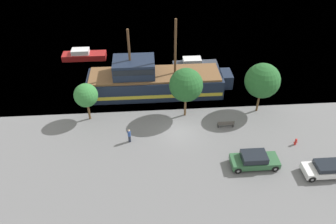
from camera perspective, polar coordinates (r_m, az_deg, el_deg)
name	(u,v)px	position (r m, az deg, el deg)	size (l,w,h in m)	color
ground_plane	(180,131)	(35.50, 2.16, -3.41)	(160.00, 160.00, 0.00)	slate
pirate_ship	(153,81)	(40.65, -2.59, 5.45)	(17.78, 4.63, 9.58)	#192338
moored_boat_dockside	(194,64)	(46.80, 4.61, 8.29)	(6.31, 2.00, 1.49)	#2D333D
moored_boat_outer	(84,55)	(50.57, -14.47, 9.58)	(6.33, 1.98, 1.54)	maroon
parked_car_curb_front	(254,160)	(32.36, 14.79, -8.09)	(4.52, 1.93, 1.50)	#2D5B38
parked_car_curb_mid	(329,169)	(34.04, 26.25, -8.86)	(4.82, 1.85, 1.34)	white
fire_hydrant	(296,141)	(36.14, 21.36, -4.80)	(0.42, 0.25, 0.76)	red
bench_promenade_east	(226,124)	(36.34, 10.04, -2.04)	(1.77, 0.45, 0.85)	#4C4742
pedestrian_walking_near	(129,136)	(33.98, -6.75, -4.11)	(0.32, 0.32, 1.60)	#232838
tree_row_east	(86,95)	(36.41, -14.10, 2.83)	(2.61, 2.61, 4.52)	brown
tree_row_mideast	(186,85)	(35.47, 3.16, 4.72)	(3.69, 3.69, 5.93)	brown
tree_row_midwest	(262,81)	(37.58, 16.12, 5.25)	(3.89, 3.89, 6.05)	brown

